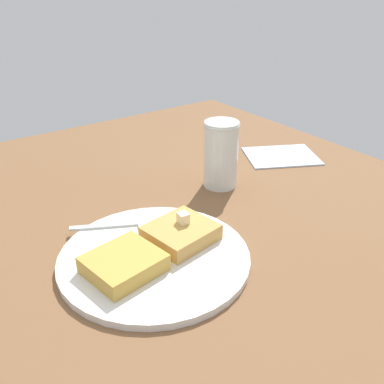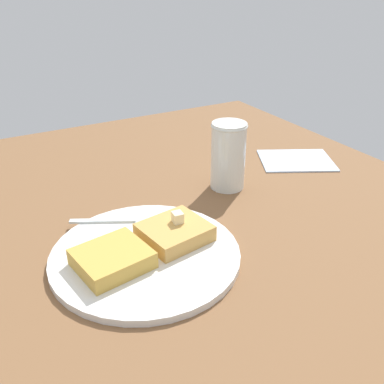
# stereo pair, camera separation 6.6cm
# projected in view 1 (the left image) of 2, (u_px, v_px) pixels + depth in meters

# --- Properties ---
(table_surface) EXTENTS (1.00, 1.00, 0.03)m
(table_surface) POSITION_uv_depth(u_px,v_px,m) (158.00, 229.00, 0.67)
(table_surface) COLOR brown
(table_surface) RESTS_ON ground
(plate) EXTENTS (0.26, 0.26, 0.01)m
(plate) POSITION_uv_depth(u_px,v_px,m) (154.00, 257.00, 0.57)
(plate) COLOR silver
(plate) RESTS_ON table_surface
(toast_slice_left) EXTENTS (0.10, 0.09, 0.02)m
(toast_slice_left) POSITION_uv_depth(u_px,v_px,m) (181.00, 233.00, 0.60)
(toast_slice_left) COLOR tan
(toast_slice_left) RESTS_ON plate
(toast_slice_middle) EXTENTS (0.10, 0.09, 0.02)m
(toast_slice_middle) POSITION_uv_depth(u_px,v_px,m) (124.00, 264.00, 0.54)
(toast_slice_middle) COLOR gold
(toast_slice_middle) RESTS_ON plate
(butter_pat_primary) EXTENTS (0.01, 0.02, 0.02)m
(butter_pat_primary) POSITION_uv_depth(u_px,v_px,m) (181.00, 219.00, 0.60)
(butter_pat_primary) COLOR beige
(butter_pat_primary) RESTS_ON toast_slice_left
(fork) EXTENTS (0.15, 0.09, 0.00)m
(fork) POSITION_uv_depth(u_px,v_px,m) (131.00, 224.00, 0.64)
(fork) COLOR silver
(fork) RESTS_ON plate
(syrup_jar) EXTENTS (0.06, 0.06, 0.12)m
(syrup_jar) POSITION_uv_depth(u_px,v_px,m) (221.00, 157.00, 0.75)
(syrup_jar) COLOR #55230D
(syrup_jar) RESTS_ON table_surface
(napkin) EXTENTS (0.18, 0.17, 0.00)m
(napkin) POSITION_uv_depth(u_px,v_px,m) (281.00, 156.00, 0.89)
(napkin) COLOR silver
(napkin) RESTS_ON table_surface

